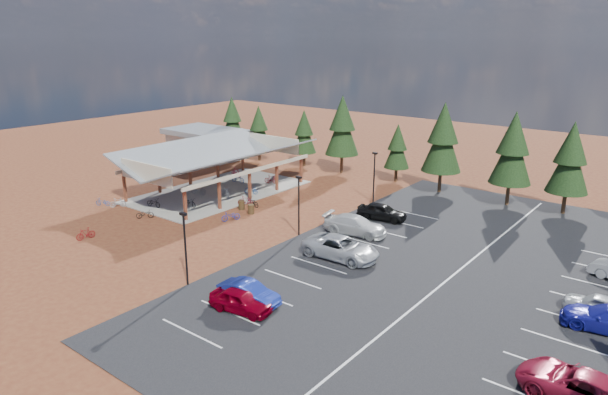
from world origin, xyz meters
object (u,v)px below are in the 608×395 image
Objects in this scene: car_0 at (241,301)px; car_8 at (598,305)px; bike_15 at (245,201)px; car_4 at (382,212)px; bike_14 at (231,216)px; bike_6 at (251,190)px; bike_7 at (271,179)px; lamp_post_0 at (185,244)px; trash_bin_1 at (251,209)px; bike_3 at (236,172)px; trash_bin_0 at (242,205)px; bike_16 at (253,202)px; bike_4 at (190,202)px; car_6 at (580,387)px; bike_1 at (198,189)px; bike_12 at (145,214)px; car_2 at (341,248)px; car_3 at (355,225)px; outbuilding at (207,143)px; bike_0 at (154,203)px; lamp_post_1 at (299,202)px; lamp_post_2 at (374,174)px; car_1 at (249,293)px; bike_5 at (225,192)px; bike_11 at (86,234)px; bike_10 at (103,202)px; bike_9 at (118,203)px.

car_8 is (17.16, 12.86, -0.03)m from car_0.
car_4 reaches higher than bike_15.
bike_14 is 4.66m from bike_15.
car_0 is at bearing -149.16° from bike_6.
bike_7 reaches higher than bike_14.
trash_bin_1 is at bearing 117.57° from lamp_post_0.
bike_14 is (10.76, -11.45, -0.17)m from bike_3.
bike_6 is 25.34m from car_0.
trash_bin_0 is 0.51× the size of bike_16.
car_8 reaches higher than bike_4.
bike_14 is 31.83m from car_6.
bike_1 is 5.56m from bike_6.
bike_12 is 19.80m from car_2.
bike_4 is at bearing 155.94° from bike_6.
car_8 reaches higher than trash_bin_0.
car_3 reaches higher than bike_14.
outbuilding reaches higher than bike_12.
car_3 is at bearing -102.49° from bike_3.
lamp_post_1 is at bearing -89.76° from bike_0.
bike_4 is 7.11m from bike_6.
lamp_post_2 is 9.79m from car_3.
lamp_post_2 is at bearing 7.99° from car_1.
car_2 reaches higher than bike_7.
trash_bin_1 is 9.83m from bike_0.
bike_0 is (-15.90, -14.80, -2.44)m from lamp_post_2.
trash_bin_1 is at bearing 166.37° from lamp_post_1.
bike_5 is 0.31× the size of car_6.
bike_11 is (-0.15, -10.99, -0.06)m from bike_4.
bike_3 is 45.91m from car_6.
bike_5 is at bearing -34.31° from bike_0.
bike_4 is at bearing 98.66° from bike_10.
bike_16 reaches higher than bike_10.
lamp_post_1 is at bearing -84.38° from bike_4.
trash_bin_0 is 0.15× the size of car_2.
bike_9 is 0.37× the size of car_1.
car_0 is at bearing -124.04° from bike_0.
bike_16 is (4.71, 15.00, -0.02)m from bike_11.
bike_6 is (-11.55, 18.38, -2.45)m from lamp_post_0.
outbuilding is 1.85× the size of car_2.
bike_15 is at bearing -65.59° from bike_16.
bike_5 is 0.32× the size of car_3.
bike_15 is 21.58m from car_0.
bike_1 is 0.46× the size of car_8.
car_4 is (-1.63, 19.15, 0.07)m from car_1.
bike_0 is at bearing -55.12° from outbuilding.
car_6 is at bearing -125.27° from bike_1.
car_4 is (16.58, 8.33, 0.26)m from bike_4.
lamp_post_2 is (29.00, -4.00, 0.95)m from outbuilding.
car_4 is (19.29, 4.92, 0.16)m from bike_1.
car_4 is at bearing -62.27° from bike_5.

